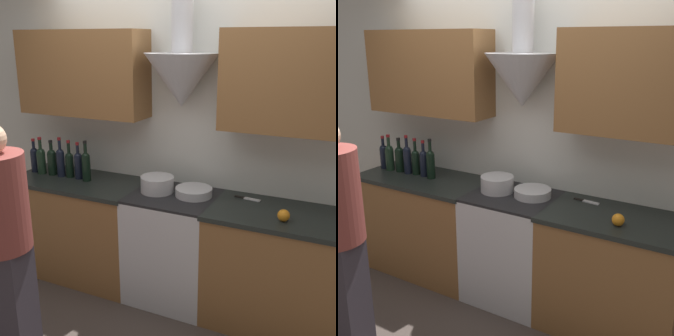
% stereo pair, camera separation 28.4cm
% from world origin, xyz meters
% --- Properties ---
extents(ground_plane, '(12.00, 12.00, 0.00)m').
position_xyz_m(ground_plane, '(0.00, 0.00, 0.00)').
color(ground_plane, '#423833').
extents(wall_back, '(8.40, 0.57, 2.60)m').
position_xyz_m(wall_back, '(-0.03, 0.58, 1.46)').
color(wall_back, silver).
rests_on(wall_back, ground_plane).
extents(counter_left, '(1.18, 0.62, 0.90)m').
position_xyz_m(counter_left, '(-0.91, 0.31, 0.45)').
color(counter_left, brown).
rests_on(counter_left, ground_plane).
extents(counter_right, '(0.99, 0.62, 0.90)m').
position_xyz_m(counter_right, '(0.82, 0.31, 0.45)').
color(counter_right, brown).
rests_on(counter_right, ground_plane).
extents(stove_range, '(0.67, 0.60, 0.90)m').
position_xyz_m(stove_range, '(0.00, 0.31, 0.45)').
color(stove_range, silver).
rests_on(stove_range, ground_plane).
extents(wine_bottle_0, '(0.07, 0.07, 0.31)m').
position_xyz_m(wine_bottle_0, '(-1.41, 0.33, 1.03)').
color(wine_bottle_0, black).
rests_on(wine_bottle_0, counter_left).
extents(wine_bottle_1, '(0.08, 0.08, 0.34)m').
position_xyz_m(wine_bottle_1, '(-1.31, 0.31, 1.04)').
color(wine_bottle_1, black).
rests_on(wine_bottle_1, counter_left).
extents(wine_bottle_2, '(0.08, 0.08, 0.32)m').
position_xyz_m(wine_bottle_2, '(-1.20, 0.32, 1.03)').
color(wine_bottle_2, black).
rests_on(wine_bottle_2, counter_left).
extents(wine_bottle_3, '(0.07, 0.07, 0.35)m').
position_xyz_m(wine_bottle_3, '(-1.10, 0.32, 1.04)').
color(wine_bottle_3, black).
rests_on(wine_bottle_3, counter_left).
extents(wine_bottle_4, '(0.07, 0.07, 0.33)m').
position_xyz_m(wine_bottle_4, '(-1.02, 0.33, 1.03)').
color(wine_bottle_4, black).
rests_on(wine_bottle_4, counter_left).
extents(wine_bottle_5, '(0.07, 0.07, 0.33)m').
position_xyz_m(wine_bottle_5, '(-0.92, 0.33, 1.03)').
color(wine_bottle_5, black).
rests_on(wine_bottle_5, counter_left).
extents(wine_bottle_6, '(0.07, 0.07, 0.35)m').
position_xyz_m(wine_bottle_6, '(-0.82, 0.31, 1.04)').
color(wine_bottle_6, black).
rests_on(wine_bottle_6, counter_left).
extents(stock_pot, '(0.27, 0.27, 0.13)m').
position_xyz_m(stock_pot, '(-0.15, 0.32, 0.96)').
color(stock_pot, silver).
rests_on(stock_pot, stove_range).
extents(mixing_bowl, '(0.29, 0.29, 0.07)m').
position_xyz_m(mixing_bowl, '(0.15, 0.36, 0.93)').
color(mixing_bowl, silver).
rests_on(mixing_bowl, stove_range).
extents(orange_fruit, '(0.08, 0.08, 0.08)m').
position_xyz_m(orange_fruit, '(0.87, 0.17, 0.94)').
color(orange_fruit, orange).
rests_on(orange_fruit, counter_right).
extents(chefs_knife, '(0.21, 0.05, 0.01)m').
position_xyz_m(chefs_knife, '(0.55, 0.47, 0.91)').
color(chefs_knife, silver).
rests_on(chefs_knife, counter_right).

